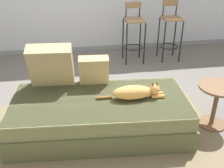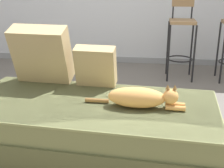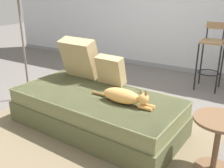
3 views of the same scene
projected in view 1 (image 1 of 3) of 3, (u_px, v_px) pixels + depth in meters
The scene contains 10 objects.
ground_plane at pixel (97, 111), 3.35m from camera, with size 16.00×16.00×0.00m, color #66605B.
wall_baseboard_trim at pixel (85, 48), 5.24m from camera, with size 8.00×0.02×0.09m, color gray.
area_rug at pixel (104, 147), 2.74m from camera, with size 2.62×2.01×0.01m, color #75664C.
couch at pixel (100, 115), 2.90m from camera, with size 1.98×1.05×0.41m.
throw_pillow_corner at pixel (51, 65), 2.96m from camera, with size 0.51×0.35×0.52m.
throw_pillow_middle at pixel (94, 70), 3.03m from camera, with size 0.35×0.22×0.36m.
cat at pixel (135, 92), 2.79m from camera, with size 0.74×0.18×0.19m.
bar_stool_near_window at pixel (134, 29), 4.53m from camera, with size 0.34×0.34×1.03m.
bar_stool_by_doorway at pixel (170, 27), 4.62m from camera, with size 0.34×0.34×1.04m.
side_table at pixel (216, 100), 2.94m from camera, with size 0.44×0.44×0.51m.
Camera 1 is at (-0.25, -2.80, 1.87)m, focal length 42.00 mm.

